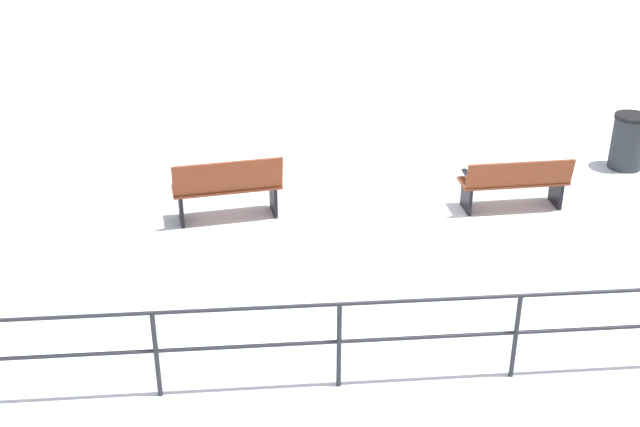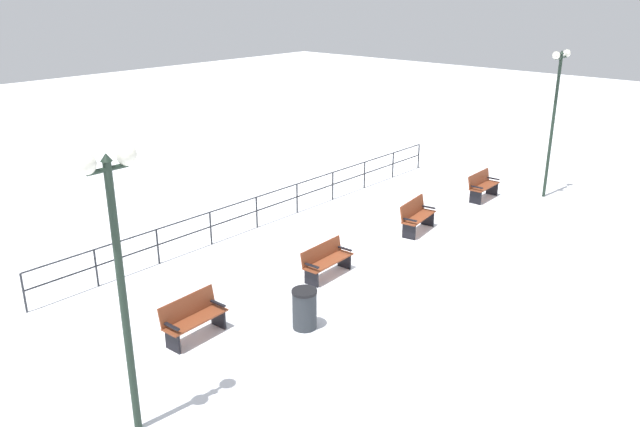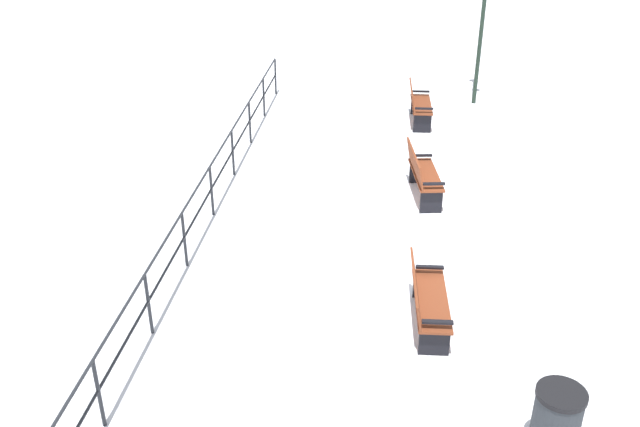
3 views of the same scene
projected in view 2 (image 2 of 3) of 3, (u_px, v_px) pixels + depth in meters
The scene contains 9 objects.
ground_plane at pixel (377, 252), 17.58m from camera, with size 80.00×80.00×0.00m, color white.
bench_nearest at pixel (193, 317), 13.19m from camera, with size 0.60×1.47×0.91m.
bench_second at pixel (326, 260), 16.04m from camera, with size 0.59×1.58×0.83m.
bench_third at pixel (417, 216), 18.90m from camera, with size 0.74×1.58×0.97m.
bench_fourth at pixel (483, 185), 21.82m from camera, with size 0.58×1.51×0.93m.
lamppost_near at pixel (116, 238), 9.41m from camera, with size 0.32×0.98×4.84m.
lamppost_middle at pixel (556, 100), 21.06m from camera, with size 0.25×1.13×5.03m.
waterfront_railing at pixel (277, 200), 19.81m from camera, with size 0.05×16.18×0.99m.
trash_bin at pixel (305, 309), 13.58m from camera, with size 0.56×0.56×0.90m.
Camera 2 is at (9.52, -13.15, 7.03)m, focal length 35.34 mm.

